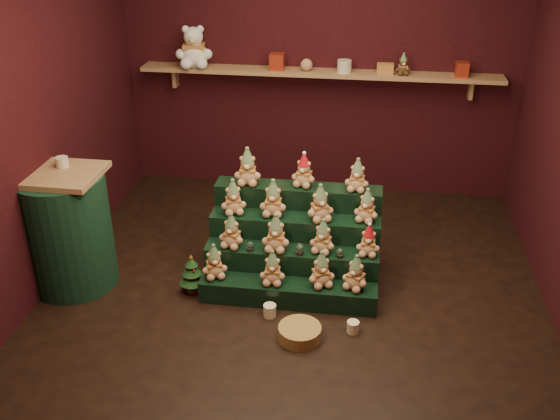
# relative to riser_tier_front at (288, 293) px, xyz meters

# --- Properties ---
(ground) EXTENTS (4.00, 4.00, 0.00)m
(ground) POSITION_rel_riser_tier_front_xyz_m (0.03, 0.22, -0.09)
(ground) COLOR black
(ground) RESTS_ON ground
(back_wall) EXTENTS (4.00, 0.10, 2.80)m
(back_wall) POSITION_rel_riser_tier_front_xyz_m (0.03, 2.27, 1.31)
(back_wall) COLOR black
(back_wall) RESTS_ON ground
(front_wall) EXTENTS (4.00, 0.10, 2.80)m
(front_wall) POSITION_rel_riser_tier_front_xyz_m (0.03, -1.83, 1.31)
(front_wall) COLOR black
(front_wall) RESTS_ON ground
(left_wall) EXTENTS (0.10, 4.00, 2.80)m
(left_wall) POSITION_rel_riser_tier_front_xyz_m (-2.02, 0.22, 1.31)
(left_wall) COLOR black
(left_wall) RESTS_ON ground
(back_shelf) EXTENTS (3.60, 0.26, 0.24)m
(back_shelf) POSITION_rel_riser_tier_front_xyz_m (0.03, 2.09, 1.20)
(back_shelf) COLOR #A27751
(back_shelf) RESTS_ON ground
(riser_tier_front) EXTENTS (1.40, 0.22, 0.18)m
(riser_tier_front) POSITION_rel_riser_tier_front_xyz_m (0.00, 0.00, 0.00)
(riser_tier_front) COLOR black
(riser_tier_front) RESTS_ON ground
(riser_tier_midfront) EXTENTS (1.40, 0.22, 0.36)m
(riser_tier_midfront) POSITION_rel_riser_tier_front_xyz_m (0.00, 0.22, 0.09)
(riser_tier_midfront) COLOR black
(riser_tier_midfront) RESTS_ON ground
(riser_tier_midback) EXTENTS (1.40, 0.22, 0.54)m
(riser_tier_midback) POSITION_rel_riser_tier_front_xyz_m (0.00, 0.44, 0.18)
(riser_tier_midback) COLOR black
(riser_tier_midback) RESTS_ON ground
(riser_tier_back) EXTENTS (1.40, 0.22, 0.72)m
(riser_tier_back) POSITION_rel_riser_tier_front_xyz_m (0.00, 0.66, 0.27)
(riser_tier_back) COLOR black
(riser_tier_back) RESTS_ON ground
(teddy_0) EXTENTS (0.26, 0.25, 0.28)m
(teddy_0) POSITION_rel_riser_tier_front_xyz_m (-0.59, 0.02, 0.23)
(teddy_0) COLOR tan
(teddy_0) RESTS_ON riser_tier_front
(teddy_1) EXTENTS (0.21, 0.19, 0.28)m
(teddy_1) POSITION_rel_riser_tier_front_xyz_m (-0.12, -0.00, 0.23)
(teddy_1) COLOR tan
(teddy_1) RESTS_ON riser_tier_front
(teddy_2) EXTENTS (0.27, 0.26, 0.29)m
(teddy_2) POSITION_rel_riser_tier_front_xyz_m (0.26, 0.02, 0.24)
(teddy_2) COLOR tan
(teddy_2) RESTS_ON riser_tier_front
(teddy_3) EXTENTS (0.27, 0.26, 0.29)m
(teddy_3) POSITION_rel_riser_tier_front_xyz_m (0.52, 0.01, 0.23)
(teddy_3) COLOR tan
(teddy_3) RESTS_ON riser_tier_front
(teddy_4) EXTENTS (0.24, 0.22, 0.29)m
(teddy_4) POSITION_rel_riser_tier_front_xyz_m (-0.48, 0.21, 0.41)
(teddy_4) COLOR tan
(teddy_4) RESTS_ON riser_tier_midfront
(teddy_5) EXTENTS (0.23, 0.20, 0.31)m
(teddy_5) POSITION_rel_riser_tier_front_xyz_m (-0.12, 0.20, 0.42)
(teddy_5) COLOR tan
(teddy_5) RESTS_ON riser_tier_midfront
(teddy_6) EXTENTS (0.24, 0.23, 0.28)m
(teddy_6) POSITION_rel_riser_tier_front_xyz_m (0.25, 0.22, 0.41)
(teddy_6) COLOR tan
(teddy_6) RESTS_ON riser_tier_midfront
(teddy_7) EXTENTS (0.19, 0.17, 0.26)m
(teddy_7) POSITION_rel_riser_tier_front_xyz_m (0.60, 0.23, 0.40)
(teddy_7) COLOR tan
(teddy_7) RESTS_ON riser_tier_midfront
(teddy_8) EXTENTS (0.26, 0.25, 0.29)m
(teddy_8) POSITION_rel_riser_tier_front_xyz_m (-0.51, 0.44, 0.60)
(teddy_8) COLOR tan
(teddy_8) RESTS_ON riser_tier_midback
(teddy_9) EXTENTS (0.22, 0.20, 0.31)m
(teddy_9) POSITION_rel_riser_tier_front_xyz_m (-0.18, 0.45, 0.60)
(teddy_9) COLOR tan
(teddy_9) RESTS_ON riser_tier_midback
(teddy_10) EXTENTS (0.28, 0.27, 0.30)m
(teddy_10) POSITION_rel_riser_tier_front_xyz_m (0.20, 0.42, 0.60)
(teddy_10) COLOR tan
(teddy_10) RESTS_ON riser_tier_midback
(teddy_11) EXTENTS (0.24, 0.23, 0.28)m
(teddy_11) POSITION_rel_riser_tier_front_xyz_m (0.58, 0.45, 0.59)
(teddy_11) COLOR tan
(teddy_11) RESTS_ON riser_tier_midback
(teddy_12) EXTENTS (0.24, 0.22, 0.31)m
(teddy_12) POSITION_rel_riser_tier_front_xyz_m (-0.43, 0.64, 0.79)
(teddy_12) COLOR tan
(teddy_12) RESTS_ON riser_tier_back
(teddy_13) EXTENTS (0.24, 0.22, 0.28)m
(teddy_13) POSITION_rel_riser_tier_front_xyz_m (0.04, 0.67, 0.77)
(teddy_13) COLOR tan
(teddy_13) RESTS_ON riser_tier_back
(teddy_14) EXTENTS (0.21, 0.20, 0.27)m
(teddy_14) POSITION_rel_riser_tier_front_xyz_m (0.48, 0.64, 0.77)
(teddy_14) COLOR tan
(teddy_14) RESTS_ON riser_tier_back
(snow_globe_a) EXTENTS (0.06, 0.06, 0.08)m
(snow_globe_a) POSITION_rel_riser_tier_front_xyz_m (-0.32, 0.16, 0.31)
(snow_globe_a) COLOR black
(snow_globe_a) RESTS_ON riser_tier_midfront
(snow_globe_b) EXTENTS (0.07, 0.07, 0.09)m
(snow_globe_b) POSITION_rel_riser_tier_front_xyz_m (0.07, 0.16, 0.32)
(snow_globe_b) COLOR black
(snow_globe_b) RESTS_ON riser_tier_midfront
(snow_globe_c) EXTENTS (0.06, 0.06, 0.08)m
(snow_globe_c) POSITION_rel_riser_tier_front_xyz_m (0.39, 0.16, 0.31)
(snow_globe_c) COLOR black
(snow_globe_c) RESTS_ON riser_tier_midfront
(side_table) EXTENTS (0.70, 0.70, 1.01)m
(side_table) POSITION_rel_riser_tier_front_xyz_m (-1.80, 0.05, 0.41)
(side_table) COLOR #A27751
(side_table) RESTS_ON ground
(table_ornament) EXTENTS (0.10, 0.10, 0.08)m
(table_ornament) POSITION_rel_riser_tier_front_xyz_m (-1.80, 0.15, 0.95)
(table_ornament) COLOR beige
(table_ornament) RESTS_ON side_table
(mini_christmas_tree) EXTENTS (0.21, 0.21, 0.36)m
(mini_christmas_tree) POSITION_rel_riser_tier_front_xyz_m (-0.78, 0.04, 0.08)
(mini_christmas_tree) COLOR #4D291B
(mini_christmas_tree) RESTS_ON ground
(mug_left) EXTENTS (0.10, 0.10, 0.10)m
(mug_left) POSITION_rel_riser_tier_front_xyz_m (-0.11, -0.19, -0.04)
(mug_left) COLOR beige
(mug_left) RESTS_ON ground
(mug_right) EXTENTS (0.09, 0.09, 0.09)m
(mug_right) POSITION_rel_riser_tier_front_xyz_m (0.53, -0.30, -0.04)
(mug_right) COLOR beige
(mug_right) RESTS_ON ground
(wicker_basket) EXTENTS (0.39, 0.39, 0.10)m
(wicker_basket) POSITION_rel_riser_tier_front_xyz_m (0.14, -0.42, -0.04)
(wicker_basket) COLOR #A37D41
(wicker_basket) RESTS_ON ground
(white_bear) EXTENTS (0.42, 0.39, 0.52)m
(white_bear) POSITION_rel_riser_tier_front_xyz_m (-1.22, 2.06, 1.49)
(white_bear) COLOR white
(white_bear) RESTS_ON back_shelf
(brown_bear) EXTENTS (0.17, 0.16, 0.20)m
(brown_bear) POSITION_rel_riser_tier_front_xyz_m (0.85, 2.06, 1.33)
(brown_bear) COLOR #472E17
(brown_bear) RESTS_ON back_shelf
(gift_tin_red_a) EXTENTS (0.14, 0.14, 0.16)m
(gift_tin_red_a) POSITION_rel_riser_tier_front_xyz_m (-0.38, 2.07, 1.31)
(gift_tin_red_a) COLOR #A92E1A
(gift_tin_red_a) RESTS_ON back_shelf
(gift_tin_cream) EXTENTS (0.14, 0.14, 0.12)m
(gift_tin_cream) POSITION_rel_riser_tier_front_xyz_m (0.28, 2.07, 1.29)
(gift_tin_cream) COLOR beige
(gift_tin_cream) RESTS_ON back_shelf
(gift_tin_red_b) EXTENTS (0.12, 0.12, 0.14)m
(gift_tin_red_b) POSITION_rel_riser_tier_front_xyz_m (1.41, 2.07, 1.30)
(gift_tin_red_b) COLOR #A92E1A
(gift_tin_red_b) RESTS_ON back_shelf
(shelf_plush_ball) EXTENTS (0.12, 0.12, 0.12)m
(shelf_plush_ball) POSITION_rel_riser_tier_front_xyz_m (-0.09, 2.07, 1.29)
(shelf_plush_ball) COLOR tan
(shelf_plush_ball) RESTS_ON back_shelf
(scarf_gift_box) EXTENTS (0.16, 0.10, 0.10)m
(scarf_gift_box) POSITION_rel_riser_tier_front_xyz_m (0.68, 2.07, 1.28)
(scarf_gift_box) COLOR #EC5721
(scarf_gift_box) RESTS_ON back_shelf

